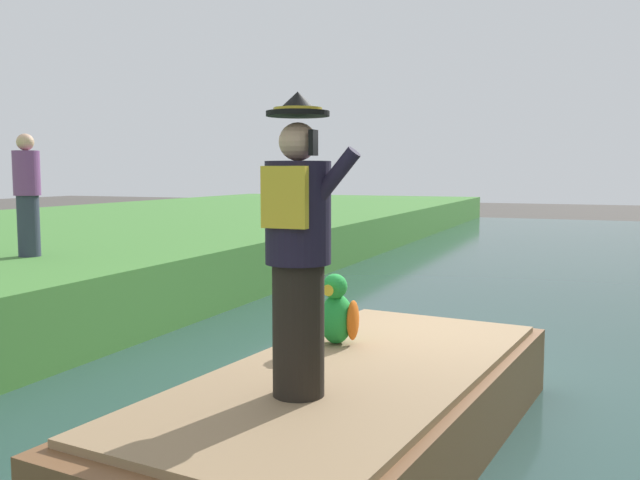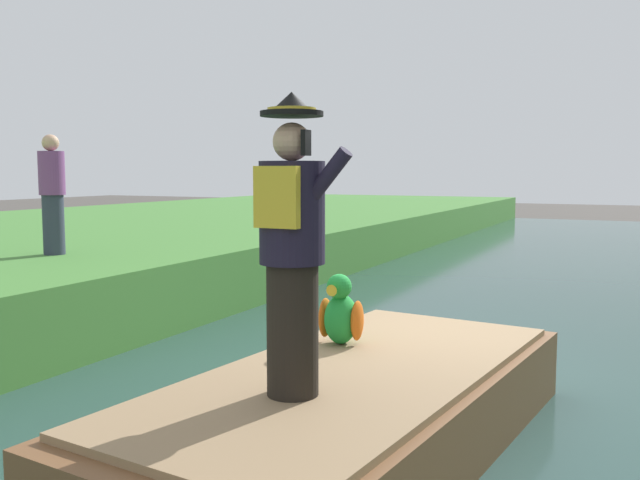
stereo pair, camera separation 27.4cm
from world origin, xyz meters
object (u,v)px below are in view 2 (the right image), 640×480
(person_pirate, at_px, (292,246))
(parrot_plush, at_px, (341,314))
(person_bystander, at_px, (52,194))
(boat, at_px, (354,411))

(person_pirate, height_order, parrot_plush, person_pirate)
(person_bystander, bearing_deg, boat, -24.35)
(boat, relative_size, person_bystander, 2.74)
(parrot_plush, bearing_deg, person_pirate, -79.16)
(person_pirate, height_order, person_bystander, person_bystander)
(person_pirate, xyz_separation_m, person_bystander, (-5.26, 3.13, 0.15))
(person_pirate, relative_size, person_bystander, 1.16)
(boat, bearing_deg, person_bystander, 155.65)
(person_pirate, xyz_separation_m, parrot_plush, (-0.25, 1.29, -0.68))
(person_pirate, bearing_deg, boat, 96.51)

